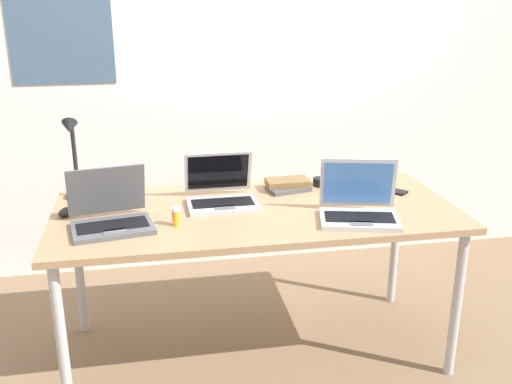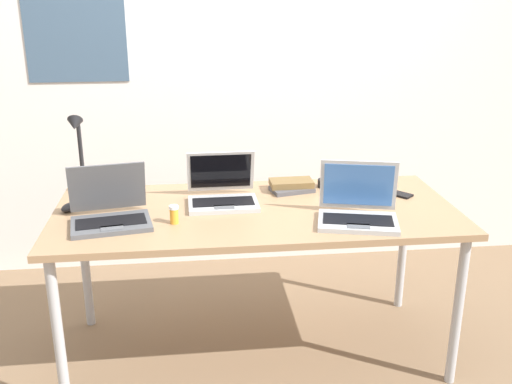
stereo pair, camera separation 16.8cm
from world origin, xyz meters
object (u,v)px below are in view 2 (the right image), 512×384
object	(u,v)px
pill_bottle	(174,214)
headphones	(339,184)
laptop_near_mouse	(222,193)
laptop_back_left	(358,210)
desk_lamp	(80,156)
laptop_center	(110,212)
cell_phone	(398,194)
computer_mouse	(69,207)
book_stack	(292,186)

from	to	relation	value
pill_bottle	headphones	bearing A→B (deg)	26.19
laptop_near_mouse	laptop_back_left	world-z (taller)	laptop_back_left
desk_lamp	pill_bottle	xyz separation A→B (m)	(0.44, -0.41, -0.16)
desk_lamp	laptop_near_mouse	world-z (taller)	desk_lamp
laptop_center	cell_phone	xyz separation A→B (m)	(1.33, 0.21, -0.04)
computer_mouse	cell_phone	distance (m)	1.53
cell_phone	pill_bottle	xyz separation A→B (m)	(-1.06, -0.24, 0.04)
desk_lamp	cell_phone	bearing A→B (deg)	-6.24
laptop_near_mouse	book_stack	bearing A→B (deg)	21.32
laptop_center	pill_bottle	xyz separation A→B (m)	(0.27, -0.04, -0.01)
pill_bottle	book_stack	bearing A→B (deg)	32.77
computer_mouse	pill_bottle	distance (m)	0.51
desk_lamp	computer_mouse	size ratio (longest dim) A/B	4.17
cell_phone	book_stack	xyz separation A→B (m)	(-0.50, 0.12, 0.02)
computer_mouse	book_stack	bearing A→B (deg)	31.06
laptop_back_left	pill_bottle	world-z (taller)	laptop_back_left
laptop_center	computer_mouse	xyz separation A→B (m)	(-0.20, 0.16, -0.03)
laptop_back_left	cell_phone	bearing A→B (deg)	47.01
desk_lamp	book_stack	world-z (taller)	desk_lamp
desk_lamp	headphones	world-z (taller)	desk_lamp
headphones	book_stack	bearing A→B (deg)	-171.82
desk_lamp	headphones	xyz separation A→B (m)	(1.25, -0.01, -0.18)
desk_lamp	book_stack	distance (m)	1.02
laptop_near_mouse	laptop_back_left	xyz separation A→B (m)	(0.56, -0.29, 0.00)
laptop_center	laptop_back_left	bearing A→B (deg)	-5.50
laptop_center	headphones	bearing A→B (deg)	18.47
headphones	laptop_back_left	bearing A→B (deg)	-94.24
book_stack	headphones	bearing A→B (deg)	8.18
cell_phone	headphones	bearing A→B (deg)	107.90
desk_lamp	pill_bottle	world-z (taller)	desk_lamp
book_stack	pill_bottle	bearing A→B (deg)	-147.23
laptop_near_mouse	pill_bottle	distance (m)	0.32
laptop_center	pill_bottle	bearing A→B (deg)	-8.14
computer_mouse	headphones	bearing A→B (deg)	30.93
headphones	pill_bottle	xyz separation A→B (m)	(-0.81, -0.40, 0.03)
computer_mouse	pill_bottle	world-z (taller)	pill_bottle
book_stack	laptop_near_mouse	bearing A→B (deg)	-158.68
desk_lamp	laptop_back_left	size ratio (longest dim) A/B	1.05
cell_phone	headphones	xyz separation A→B (m)	(-0.25, 0.15, 0.01)
laptop_center	pill_bottle	world-z (taller)	laptop_center
headphones	pill_bottle	size ratio (longest dim) A/B	2.71
headphones	laptop_center	bearing A→B (deg)	-161.53
laptop_center	cell_phone	world-z (taller)	laptop_center
laptop_back_left	laptop_center	bearing A→B (deg)	174.50
laptop_back_left	pill_bottle	xyz separation A→B (m)	(-0.78, 0.06, -0.01)
book_stack	laptop_center	bearing A→B (deg)	-158.68
pill_bottle	book_stack	world-z (taller)	pill_bottle
headphones	book_stack	world-z (taller)	book_stack
laptop_back_left	computer_mouse	distance (m)	1.27
computer_mouse	book_stack	xyz separation A→B (m)	(1.03, 0.16, 0.01)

